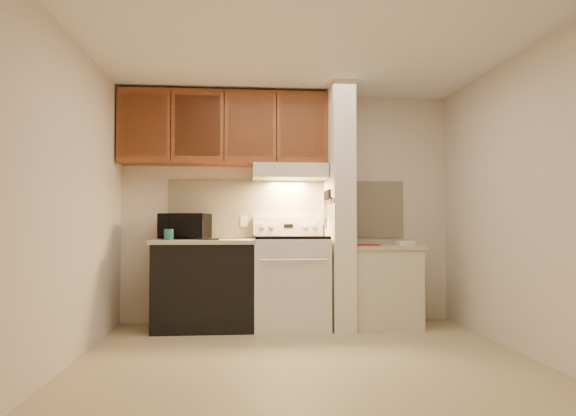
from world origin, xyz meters
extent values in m
plane|color=tan|center=(0.00, 0.00, 0.00)|extent=(3.60, 3.60, 0.00)
plane|color=white|center=(0.00, 0.00, 2.50)|extent=(3.60, 3.60, 0.00)
cube|color=beige|center=(0.00, 1.50, 1.25)|extent=(3.60, 2.50, 0.02)
cube|color=beige|center=(-1.80, 0.00, 1.25)|extent=(0.02, 3.00, 2.50)
cube|color=beige|center=(1.80, 0.00, 1.25)|extent=(0.02, 3.00, 2.50)
cube|color=#FFF0CB|center=(0.00, 1.49, 1.24)|extent=(2.60, 0.02, 0.63)
cube|color=silver|center=(0.00, 1.16, 0.46)|extent=(0.76, 0.65, 0.92)
cube|color=black|center=(0.00, 0.84, 0.50)|extent=(0.50, 0.01, 0.30)
cylinder|color=silver|center=(0.00, 0.80, 0.72)|extent=(0.65, 0.02, 0.02)
cube|color=black|center=(0.00, 1.16, 0.94)|extent=(0.74, 0.64, 0.03)
cube|color=silver|center=(0.00, 1.44, 1.05)|extent=(0.76, 0.08, 0.20)
cube|color=black|center=(0.00, 1.40, 1.05)|extent=(0.10, 0.01, 0.04)
cylinder|color=silver|center=(-0.28, 1.40, 1.05)|extent=(0.05, 0.02, 0.05)
cylinder|color=silver|center=(-0.18, 1.40, 1.05)|extent=(0.05, 0.02, 0.05)
cylinder|color=silver|center=(0.18, 1.40, 1.05)|extent=(0.05, 0.02, 0.05)
cylinder|color=silver|center=(0.28, 1.40, 1.05)|extent=(0.05, 0.02, 0.05)
cube|color=black|center=(-0.88, 1.17, 0.43)|extent=(1.00, 0.63, 0.87)
cube|color=#BDB194|center=(-0.88, 1.17, 0.89)|extent=(1.04, 0.67, 0.04)
cube|color=black|center=(-0.83, 0.97, 0.92)|extent=(0.21, 0.09, 0.01)
cylinder|color=#1D625F|center=(-1.23, 1.06, 0.96)|extent=(0.13, 0.13, 0.11)
cube|color=beige|center=(-0.48, 1.48, 1.10)|extent=(0.08, 0.01, 0.12)
imported|color=black|center=(-1.10, 1.31, 1.04)|extent=(0.55, 0.43, 0.27)
cube|color=silver|center=(0.51, 1.15, 1.25)|extent=(0.22, 0.70, 2.50)
cube|color=brown|center=(0.39, 1.15, 1.30)|extent=(0.01, 0.70, 0.04)
cube|color=black|center=(0.39, 1.10, 1.32)|extent=(0.02, 0.42, 0.04)
cube|color=silver|center=(0.38, 0.95, 1.22)|extent=(0.01, 0.03, 0.16)
cylinder|color=black|center=(0.38, 0.93, 1.37)|extent=(0.02, 0.02, 0.10)
cube|color=silver|center=(0.38, 1.03, 1.21)|extent=(0.01, 0.04, 0.18)
cylinder|color=black|center=(0.38, 1.02, 1.37)|extent=(0.02, 0.02, 0.10)
cube|color=silver|center=(0.38, 1.09, 1.20)|extent=(0.01, 0.04, 0.20)
cylinder|color=black|center=(0.38, 1.09, 1.37)|extent=(0.02, 0.02, 0.10)
cube|color=silver|center=(0.38, 1.19, 1.22)|extent=(0.01, 0.04, 0.16)
cylinder|color=black|center=(0.38, 1.18, 1.37)|extent=(0.02, 0.02, 0.10)
cube|color=silver|center=(0.38, 1.27, 1.21)|extent=(0.01, 0.04, 0.18)
cylinder|color=black|center=(0.38, 1.25, 1.37)|extent=(0.02, 0.02, 0.10)
cube|color=gray|center=(0.38, 1.32, 1.18)|extent=(0.03, 0.10, 0.24)
cube|color=beige|center=(0.97, 1.15, 0.40)|extent=(0.70, 0.60, 0.81)
cube|color=#BDB194|center=(0.97, 1.15, 0.83)|extent=(0.74, 0.64, 0.04)
cube|color=#A91C1C|center=(0.79, 1.00, 0.85)|extent=(0.31, 0.35, 0.01)
cube|color=white|center=(1.19, 1.05, 0.87)|extent=(0.17, 0.12, 0.04)
cube|color=beige|center=(0.00, 1.28, 1.62)|extent=(0.78, 0.44, 0.15)
cube|color=beige|center=(0.00, 1.07, 1.58)|extent=(0.78, 0.04, 0.06)
cube|color=brown|center=(-0.69, 1.32, 2.08)|extent=(2.18, 0.33, 0.77)
cube|color=brown|center=(-1.51, 1.17, 2.08)|extent=(0.46, 0.01, 0.63)
cube|color=black|center=(-1.23, 1.16, 2.08)|extent=(0.01, 0.01, 0.73)
cube|color=brown|center=(-0.96, 1.17, 2.08)|extent=(0.46, 0.01, 0.63)
cube|color=black|center=(-0.69, 1.16, 2.08)|extent=(0.01, 0.01, 0.73)
cube|color=brown|center=(-0.42, 1.17, 2.08)|extent=(0.46, 0.01, 0.63)
cube|color=black|center=(-0.14, 1.16, 2.08)|extent=(0.01, 0.01, 0.73)
cube|color=brown|center=(0.13, 1.17, 2.08)|extent=(0.46, 0.01, 0.63)
camera|label=1|loc=(-0.48, -4.15, 1.06)|focal=32.00mm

